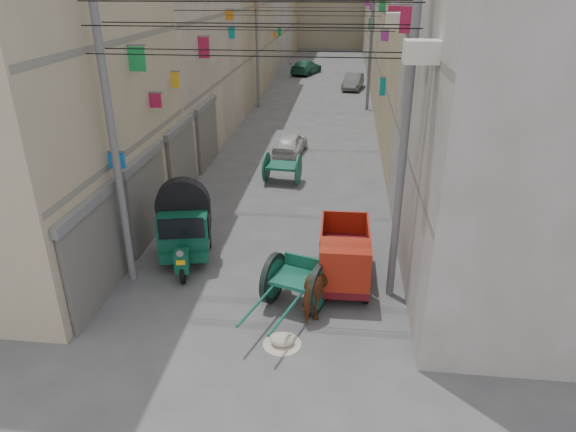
# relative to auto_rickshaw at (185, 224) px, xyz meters

# --- Properties ---
(building_row_right) EXTENTS (8.00, 62.00, 14.00)m
(building_row_right) POSITION_rel_auto_rickshaw_xyz_m (10.38, 26.82, 5.31)
(building_row_right) COLOR #AAA39F
(building_row_right) RESTS_ON ground
(shutters_left) EXTENTS (0.18, 14.40, 2.88)m
(shutters_left) POSITION_rel_auto_rickshaw_xyz_m (-1.54, 3.07, 0.34)
(shutters_left) COLOR #444549
(shutters_left) RESTS_ON ground
(signboards) EXTENTS (8.22, 40.52, 5.67)m
(signboards) POSITION_rel_auto_rickshaw_xyz_m (2.37, 14.35, 2.28)
(signboards) COLOR purple
(signboards) RESTS_ON ground
(utility_poles) EXTENTS (7.40, 22.20, 8.00)m
(utility_poles) POSITION_rel_auto_rickshaw_xyz_m (2.38, 9.70, 2.85)
(utility_poles) COLOR slate
(utility_poles) RESTS_ON ground
(overhead_cables) EXTENTS (7.40, 22.52, 1.12)m
(overhead_cables) POSITION_rel_auto_rickshaw_xyz_m (2.38, 7.10, 5.62)
(overhead_cables) COLOR black
(overhead_cables) RESTS_ON ground
(auto_rickshaw) EXTENTS (1.96, 2.87, 1.95)m
(auto_rickshaw) POSITION_rel_auto_rickshaw_xyz_m (0.00, 0.00, 0.00)
(auto_rickshaw) COLOR black
(auto_rickshaw) RESTS_ON ground
(tonga_cart) EXTENTS (2.00, 3.19, 1.35)m
(tonga_cart) POSITION_rel_auto_rickshaw_xyz_m (3.50, -2.15, -0.45)
(tonga_cart) COLOR black
(tonga_cart) RESTS_ON ground
(mini_truck) EXTENTS (1.38, 2.98, 1.67)m
(mini_truck) POSITION_rel_auto_rickshaw_xyz_m (4.73, -1.14, -0.35)
(mini_truck) COLOR black
(mini_truck) RESTS_ON ground
(second_cart) EXTENTS (1.56, 1.41, 1.26)m
(second_cart) POSITION_rel_auto_rickshaw_xyz_m (2.10, 6.70, -0.48)
(second_cart) COLOR #124F3E
(second_cart) RESTS_ON ground
(feed_sack) EXTENTS (0.56, 0.45, 0.28)m
(feed_sack) POSITION_rel_auto_rickshaw_xyz_m (3.36, -3.75, -1.01)
(feed_sack) COLOR beige
(feed_sack) RESTS_ON ground
(horse) EXTENTS (1.41, 2.04, 1.57)m
(horse) POSITION_rel_auto_rickshaw_xyz_m (4.30, -2.26, -0.36)
(horse) COLOR #5F2516
(horse) RESTS_ON ground
(distant_car_white) EXTENTS (1.63, 3.32, 1.09)m
(distant_car_white) POSITION_rel_auto_rickshaw_xyz_m (2.00, 10.63, -0.60)
(distant_car_white) COLOR #BCBCBC
(distant_car_white) RESTS_ON ground
(distant_car_grey) EXTENTS (1.79, 3.77, 1.19)m
(distant_car_grey) POSITION_rel_auto_rickshaw_xyz_m (5.09, 27.66, -0.55)
(distant_car_grey) COLOR #4E5351
(distant_car_grey) RESTS_ON ground
(distant_car_green) EXTENTS (2.93, 4.55, 1.23)m
(distant_car_green) POSITION_rel_auto_rickshaw_xyz_m (0.90, 34.38, -0.54)
(distant_car_green) COLOR #1E5A44
(distant_car_green) RESTS_ON ground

